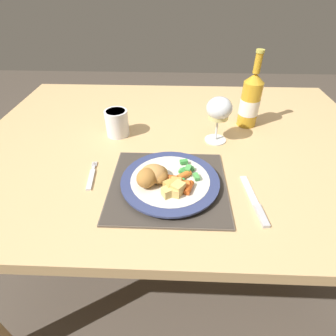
{
  "coord_description": "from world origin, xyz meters",
  "views": [
    {
      "loc": [
        0.0,
        -0.79,
        1.22
      ],
      "look_at": [
        -0.02,
        -0.22,
        0.78
      ],
      "focal_mm": 28.0,
      "sensor_mm": 36.0,
      "label": 1
    }
  ],
  "objects_px": {
    "table_knife": "(255,204)",
    "drinking_cup": "(117,122)",
    "wine_glass": "(219,110)",
    "dining_table": "(176,157)",
    "bottle": "(250,100)",
    "dinner_plate": "(170,182)",
    "fork": "(91,177)"
  },
  "relations": [
    {
      "from": "table_knife",
      "to": "drinking_cup",
      "type": "distance_m",
      "value": 0.53
    },
    {
      "from": "table_knife",
      "to": "wine_glass",
      "type": "distance_m",
      "value": 0.33
    },
    {
      "from": "dining_table",
      "to": "bottle",
      "type": "height_order",
      "value": "bottle"
    },
    {
      "from": "dinner_plate",
      "to": "table_knife",
      "type": "bearing_deg",
      "value": -15.5
    },
    {
      "from": "dining_table",
      "to": "bottle",
      "type": "relative_size",
      "value": 5.18
    },
    {
      "from": "wine_glass",
      "to": "drinking_cup",
      "type": "xyz_separation_m",
      "value": [
        -0.34,
        0.03,
        -0.06
      ]
    },
    {
      "from": "drinking_cup",
      "to": "wine_glass",
      "type": "bearing_deg",
      "value": -4.52
    },
    {
      "from": "wine_glass",
      "to": "drinking_cup",
      "type": "relative_size",
      "value": 1.72
    },
    {
      "from": "dinner_plate",
      "to": "table_knife",
      "type": "distance_m",
      "value": 0.23
    },
    {
      "from": "table_knife",
      "to": "bottle",
      "type": "height_order",
      "value": "bottle"
    },
    {
      "from": "dinner_plate",
      "to": "bottle",
      "type": "bearing_deg",
      "value": 52.85
    },
    {
      "from": "fork",
      "to": "drinking_cup",
      "type": "relative_size",
      "value": 1.41
    },
    {
      "from": "fork",
      "to": "table_knife",
      "type": "distance_m",
      "value": 0.45
    },
    {
      "from": "fork",
      "to": "table_knife",
      "type": "relative_size",
      "value": 0.68
    },
    {
      "from": "bottle",
      "to": "table_knife",
      "type": "bearing_deg",
      "value": -97.61
    },
    {
      "from": "bottle",
      "to": "dining_table",
      "type": "bearing_deg",
      "value": -156.71
    },
    {
      "from": "dinner_plate",
      "to": "drinking_cup",
      "type": "distance_m",
      "value": 0.34
    },
    {
      "from": "wine_glass",
      "to": "bottle",
      "type": "height_order",
      "value": "bottle"
    },
    {
      "from": "fork",
      "to": "drinking_cup",
      "type": "distance_m",
      "value": 0.25
    },
    {
      "from": "dining_table",
      "to": "dinner_plate",
      "type": "height_order",
      "value": "dinner_plate"
    },
    {
      "from": "wine_glass",
      "to": "bottle",
      "type": "relative_size",
      "value": 0.58
    },
    {
      "from": "dinner_plate",
      "to": "wine_glass",
      "type": "bearing_deg",
      "value": 58.8
    },
    {
      "from": "dining_table",
      "to": "fork",
      "type": "bearing_deg",
      "value": -137.0
    },
    {
      "from": "fork",
      "to": "dining_table",
      "type": "bearing_deg",
      "value": 43.0
    },
    {
      "from": "dinner_plate",
      "to": "drinking_cup",
      "type": "height_order",
      "value": "drinking_cup"
    },
    {
      "from": "bottle",
      "to": "drinking_cup",
      "type": "distance_m",
      "value": 0.48
    },
    {
      "from": "table_knife",
      "to": "fork",
      "type": "bearing_deg",
      "value": 168.8
    },
    {
      "from": "fork",
      "to": "bottle",
      "type": "height_order",
      "value": "bottle"
    },
    {
      "from": "drinking_cup",
      "to": "table_knife",
      "type": "bearing_deg",
      "value": -38.88
    },
    {
      "from": "drinking_cup",
      "to": "bottle",
      "type": "bearing_deg",
      "value": 11.0
    },
    {
      "from": "drinking_cup",
      "to": "dining_table",
      "type": "bearing_deg",
      "value": -5.66
    },
    {
      "from": "wine_glass",
      "to": "drinking_cup",
      "type": "height_order",
      "value": "wine_glass"
    }
  ]
}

